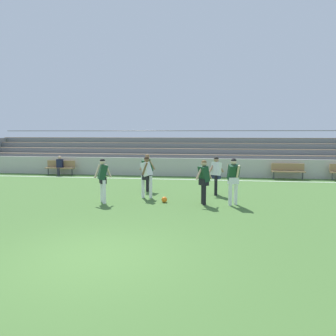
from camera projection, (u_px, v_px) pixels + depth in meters
name	position (u px, v px, depth m)	size (l,w,h in m)	color
ground_plane	(93.00, 258.00, 6.89)	(160.00, 160.00, 0.00)	#477033
field_line_sideline	(169.00, 179.00, 18.48)	(44.00, 0.12, 0.01)	white
sideline_wall	(172.00, 167.00, 19.76)	(48.00, 0.16, 1.10)	#BCB7AD
bleacher_stand	(165.00, 153.00, 22.70)	(26.17, 3.73, 2.80)	#897051
bench_centre_sideline	(61.00, 166.00, 20.25)	(1.80, 0.40, 0.90)	#99754C
bench_far_left	(288.00, 170.00, 18.37)	(1.80, 0.40, 0.90)	#99754C
spectator_seated	(60.00, 164.00, 20.11)	(0.36, 0.42, 1.21)	#2D2D38
player_dark_challenging	(204.00, 178.00, 11.91)	(0.62, 0.49, 1.64)	black
player_white_on_ball	(147.00, 173.00, 13.10)	(0.50, 0.57, 1.68)	white
player_white_overlapping	(216.00, 172.00, 13.74)	(0.68, 0.47, 1.62)	black
player_dark_deep_cover	(233.00, 177.00, 11.80)	(0.47, 0.54, 1.71)	white
player_dark_wide_right	(147.00, 169.00, 14.69)	(0.70, 0.54, 1.66)	black
player_dark_trailing_run	(103.00, 177.00, 12.19)	(0.61, 0.51, 1.67)	white
soccer_ball	(164.00, 200.00, 12.33)	(0.22, 0.22, 0.22)	orange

